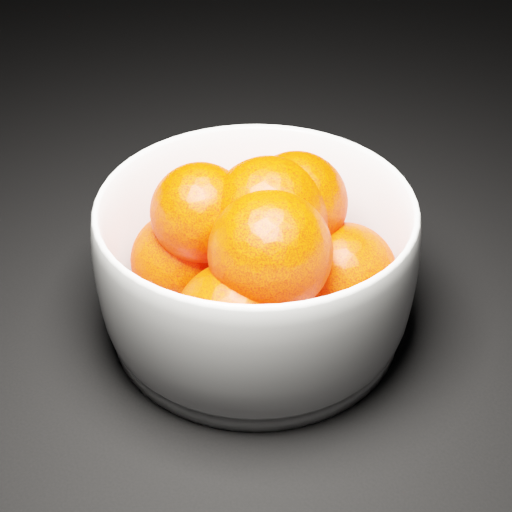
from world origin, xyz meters
The scene contains 2 objects.
bowl centered at (-0.25, 0.25, 0.06)m, with size 0.25×0.25×0.12m.
orange_pile centered at (-0.24, 0.25, 0.08)m, with size 0.20×0.20×0.14m.
Camera 1 is at (0.02, -0.10, 0.41)m, focal length 50.00 mm.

